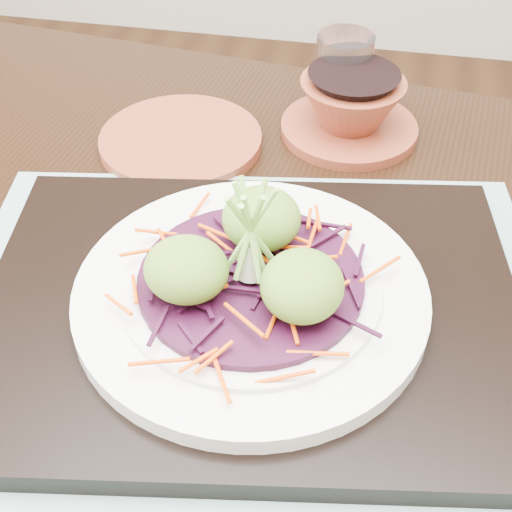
% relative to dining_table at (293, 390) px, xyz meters
% --- Properties ---
extents(dining_table, '(1.29, 0.94, 0.75)m').
position_rel_dining_table_xyz_m(dining_table, '(0.00, 0.00, 0.00)').
color(dining_table, black).
rests_on(dining_table, ground).
extents(placemat, '(0.53, 0.45, 0.00)m').
position_rel_dining_table_xyz_m(placemat, '(-0.04, -0.01, 0.10)').
color(placemat, gray).
rests_on(placemat, dining_table).
extents(serving_tray, '(0.46, 0.38, 0.02)m').
position_rel_dining_table_xyz_m(serving_tray, '(-0.04, -0.01, 0.11)').
color(serving_tray, black).
rests_on(serving_tray, placemat).
extents(white_plate, '(0.27, 0.27, 0.02)m').
position_rel_dining_table_xyz_m(white_plate, '(-0.04, -0.01, 0.13)').
color(white_plate, white).
rests_on(white_plate, serving_tray).
extents(cabbage_bed, '(0.17, 0.17, 0.01)m').
position_rel_dining_table_xyz_m(cabbage_bed, '(-0.04, -0.01, 0.15)').
color(cabbage_bed, '#340A24').
rests_on(cabbage_bed, white_plate).
extents(carrot_julienne, '(0.21, 0.21, 0.01)m').
position_rel_dining_table_xyz_m(carrot_julienne, '(-0.04, -0.01, 0.15)').
color(carrot_julienne, '#EE4B04').
rests_on(carrot_julienne, cabbage_bed).
extents(guacamole_scoops, '(0.15, 0.13, 0.05)m').
position_rel_dining_table_xyz_m(guacamole_scoops, '(-0.04, -0.02, 0.17)').
color(guacamole_scoops, olive).
rests_on(guacamole_scoops, cabbage_bed).
extents(scallion_garnish, '(0.06, 0.06, 0.09)m').
position_rel_dining_table_xyz_m(scallion_garnish, '(-0.04, -0.01, 0.19)').
color(scallion_garnish, '#86C44E').
rests_on(scallion_garnish, cabbage_bed).
extents(terracotta_side_plate, '(0.21, 0.21, 0.01)m').
position_rel_dining_table_xyz_m(terracotta_side_plate, '(-0.16, 0.22, 0.11)').
color(terracotta_side_plate, maroon).
rests_on(terracotta_side_plate, dining_table).
extents(water_glass, '(0.07, 0.07, 0.09)m').
position_rel_dining_table_xyz_m(water_glass, '(-0.00, 0.32, 0.14)').
color(water_glass, white).
rests_on(water_glass, dining_table).
extents(terracotta_bowl_set, '(0.19, 0.19, 0.06)m').
position_rel_dining_table_xyz_m(terracotta_bowl_set, '(0.01, 0.28, 0.13)').
color(terracotta_bowl_set, maroon).
rests_on(terracotta_bowl_set, dining_table).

